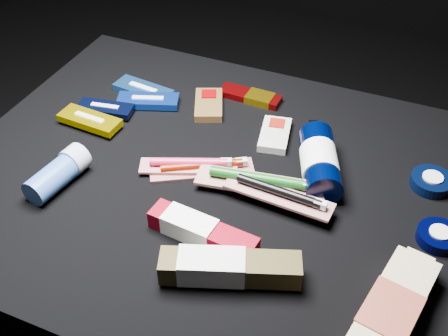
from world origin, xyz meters
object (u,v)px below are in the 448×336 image
at_px(bodywash_bottle, 393,309).
at_px(deodorant_stick, 59,173).
at_px(lotion_bottle, 320,162).
at_px(toothpaste_carton_red, 198,230).

height_order(bodywash_bottle, deodorant_stick, deodorant_stick).
xyz_separation_m(bodywash_bottle, deodorant_stick, (-0.61, 0.05, 0.00)).
relative_size(lotion_bottle, deodorant_stick, 1.58).
relative_size(bodywash_bottle, deodorant_stick, 1.61).
bearing_deg(toothpaste_carton_red, lotion_bottle, 64.22).
height_order(lotion_bottle, deodorant_stick, lotion_bottle).
bearing_deg(deodorant_stick, bodywash_bottle, 3.21).
relative_size(deodorant_stick, toothpaste_carton_red, 0.69).
height_order(lotion_bottle, bodywash_bottle, lotion_bottle).
distance_m(lotion_bottle, deodorant_stick, 0.47).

